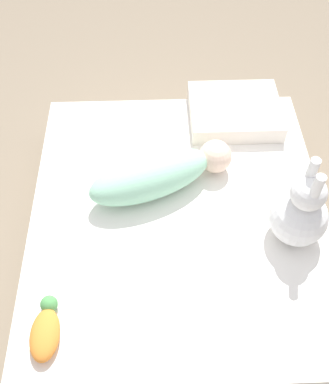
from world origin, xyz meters
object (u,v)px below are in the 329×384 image
at_px(swaddled_baby, 159,174).
at_px(pillow, 235,111).
at_px(bunny_plush, 300,213).
at_px(turtle_plush, 46,330).

relative_size(swaddled_baby, pillow, 1.48).
bearing_deg(bunny_plush, pillow, 12.32).
distance_m(pillow, bunny_plush, 0.62).
height_order(swaddled_baby, pillow, swaddled_baby).
bearing_deg(pillow, bunny_plush, -167.68).
bearing_deg(bunny_plush, turtle_plush, 112.01).
distance_m(bunny_plush, turtle_plush, 0.90).
height_order(pillow, bunny_plush, bunny_plush).
distance_m(swaddled_baby, bunny_plush, 0.52).
bearing_deg(bunny_plush, swaddled_baby, 63.95).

